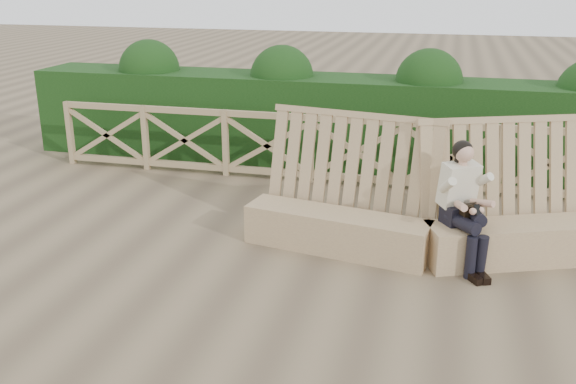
# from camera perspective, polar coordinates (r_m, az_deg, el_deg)

# --- Properties ---
(ground) EXTENTS (60.00, 60.00, 0.00)m
(ground) POSITION_cam_1_polar(r_m,az_deg,el_deg) (7.02, 1.56, -8.19)
(ground) COLOR brown
(ground) RESTS_ON ground
(bench) EXTENTS (4.41, 1.54, 1.61)m
(bench) POSITION_cam_1_polar(r_m,az_deg,el_deg) (7.79, 12.32, -2.54)
(bench) COLOR #987556
(bench) RESTS_ON ground
(woman) EXTENTS (0.68, 0.88, 1.45)m
(woman) POSITION_cam_1_polar(r_m,az_deg,el_deg) (7.45, 15.35, -0.71)
(woman) COLOR black
(woman) RESTS_ON ground
(guardrail) EXTENTS (10.10, 0.09, 1.10)m
(guardrail) POSITION_cam_1_polar(r_m,az_deg,el_deg) (10.05, 6.02, 3.60)
(guardrail) COLOR #947E56
(guardrail) RESTS_ON ground
(hedge) EXTENTS (12.00, 1.20, 1.50)m
(hedge) POSITION_cam_1_polar(r_m,az_deg,el_deg) (11.16, 6.97, 6.16)
(hedge) COLOR black
(hedge) RESTS_ON ground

